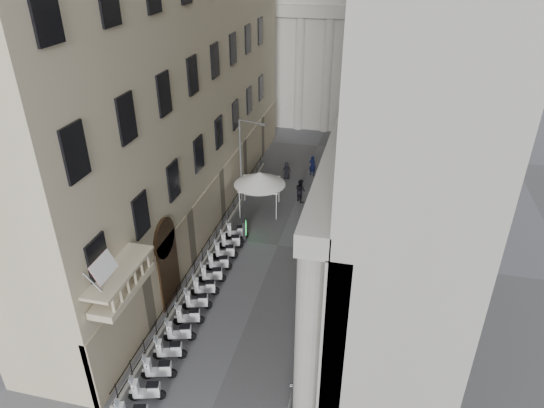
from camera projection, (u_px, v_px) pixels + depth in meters
The scene contains 31 objects.
iron_fence at pixel (215, 247), 34.11m from camera, with size 0.30×28.00×1.40m, color black, non-canonical shape.
blue_awning at pixel (346, 206), 39.24m from camera, with size 1.60×3.00×3.00m, color navy, non-canonical shape.
flag at pixel (130, 396), 22.96m from camera, with size 1.00×1.40×8.20m, color #9E0C11, non-canonical shape.
scooter_1 at pixel (148, 399), 22.83m from camera, with size 0.56×1.40×1.50m, color white, non-canonical shape.
scooter_2 at pixel (160, 378), 23.94m from camera, with size 0.56×1.40×1.50m, color white, non-canonical shape.
scooter_3 at pixel (171, 358), 25.05m from camera, with size 0.56×1.40×1.50m, color white, non-canonical shape.
scooter_4 at pixel (181, 340), 26.16m from camera, with size 0.56×1.40×1.50m, color white, non-canonical shape.
scooter_5 at pixel (190, 324), 27.28m from camera, with size 0.56×1.40×1.50m, color white, non-canonical shape.
scooter_6 at pixel (198, 309), 28.39m from camera, with size 0.56×1.40×1.50m, color white, non-canonical shape.
scooter_7 at pixel (206, 295), 29.50m from camera, with size 0.56×1.40×1.50m, color white, non-canonical shape.
scooter_8 at pixel (213, 282), 30.61m from camera, with size 0.56×1.40×1.50m, color white, non-canonical shape.
scooter_9 at pixel (219, 270), 31.73m from camera, with size 0.56×1.40×1.50m, color white, non-canonical shape.
scooter_10 at pixel (226, 259), 32.84m from camera, with size 0.56×1.40×1.50m, color white, non-canonical shape.
scooter_11 at pixel (231, 248), 33.95m from camera, with size 0.56×1.40×1.50m, color white, non-canonical shape.
scooter_12 at pixel (237, 238), 35.06m from camera, with size 0.56×1.40×1.50m, color white, non-canonical shape.
barrier_0 at pixel (291, 408), 22.39m from camera, with size 0.60×2.40×1.10m, color #A1A3A8, non-canonical shape.
barrier_1 at pixel (301, 367), 24.52m from camera, with size 0.60×2.40×1.10m, color #A1A3A8, non-canonical shape.
barrier_2 at pixel (309, 333), 26.65m from camera, with size 0.60×2.40×1.10m, color #A1A3A8, non-canonical shape.
barrier_3 at pixel (316, 304), 28.78m from camera, with size 0.60×2.40×1.10m, color #A1A3A8, non-canonical shape.
barrier_4 at pixel (322, 279), 30.92m from camera, with size 0.60×2.40×1.10m, color #A1A3A8, non-canonical shape.
barrier_5 at pixel (327, 257), 33.05m from camera, with size 0.60×2.40×1.10m, color #A1A3A8, non-canonical shape.
barrier_6 at pixel (331, 237), 35.18m from camera, with size 0.60×2.40×1.10m, color #A1A3A8, non-canonical shape.
barrier_7 at pixel (335, 220), 37.31m from camera, with size 0.60×2.40×1.10m, color #A1A3A8, non-canonical shape.
barrier_8 at pixel (339, 205), 39.45m from camera, with size 0.60×2.40×1.10m, color #A1A3A8, non-canonical shape.
barrier_9 at pixel (342, 191), 41.58m from camera, with size 0.60×2.40×1.10m, color #A1A3A8, non-canonical shape.
security_tent at pixel (262, 180), 37.26m from camera, with size 4.03×4.03×3.27m.
street_lamp at pixel (243, 156), 37.53m from camera, with size 2.30×0.78×7.20m.
info_kiosk at pixel (244, 230), 34.50m from camera, with size 0.42×0.81×1.65m.
pedestrian_a at pixel (312, 166), 43.90m from camera, with size 0.69×0.46×1.90m, color #0D1337.
pedestrian_b at pixel (300, 190), 39.57m from camera, with size 0.95×0.74×1.96m, color black.
pedestrian_c at pixel (287, 171), 43.38m from camera, with size 0.77×0.50×1.57m, color black.
Camera 1 is at (6.14, -8.76, 19.08)m, focal length 32.00 mm.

